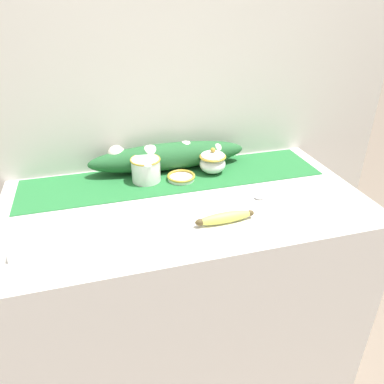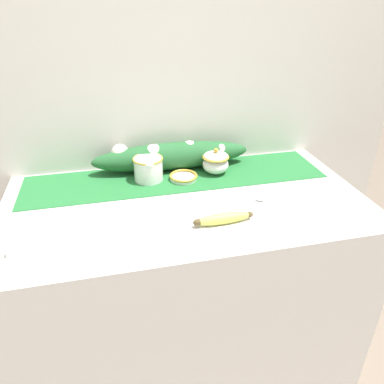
{
  "view_description": "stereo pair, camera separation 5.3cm",
  "coord_description": "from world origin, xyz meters",
  "px_view_note": "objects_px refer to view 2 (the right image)",
  "views": [
    {
      "loc": [
        -0.3,
        -1.12,
        1.56
      ],
      "look_at": [
        0.01,
        -0.03,
        0.94
      ],
      "focal_mm": 35.0,
      "sensor_mm": 36.0,
      "label": 1
    },
    {
      "loc": [
        -0.25,
        -1.14,
        1.56
      ],
      "look_at": [
        0.01,
        -0.03,
        0.94
      ],
      "focal_mm": 35.0,
      "sensor_mm": 36.0,
      "label": 2
    }
  ],
  "objects_px": {
    "sugar_bowl": "(216,162)",
    "banana": "(223,219)",
    "small_dish": "(183,177)",
    "napkin_stack": "(37,235)",
    "cream_pitcher": "(148,168)",
    "spoon": "(256,199)"
  },
  "relations": [
    {
      "from": "sugar_bowl",
      "to": "banana",
      "type": "bearing_deg",
      "value": -102.5
    },
    {
      "from": "small_dish",
      "to": "spoon",
      "type": "distance_m",
      "value": 0.31
    },
    {
      "from": "small_dish",
      "to": "napkin_stack",
      "type": "bearing_deg",
      "value": -151.04
    },
    {
      "from": "cream_pitcher",
      "to": "spoon",
      "type": "height_order",
      "value": "cream_pitcher"
    },
    {
      "from": "small_dish",
      "to": "spoon",
      "type": "xyz_separation_m",
      "value": [
        0.22,
        -0.22,
        -0.01
      ]
    },
    {
      "from": "banana",
      "to": "napkin_stack",
      "type": "relative_size",
      "value": 1.33
    },
    {
      "from": "cream_pitcher",
      "to": "sugar_bowl",
      "type": "xyz_separation_m",
      "value": [
        0.27,
        -0.0,
        -0.0
      ]
    },
    {
      "from": "cream_pitcher",
      "to": "small_dish",
      "type": "relative_size",
      "value": 1.22
    },
    {
      "from": "banana",
      "to": "sugar_bowl",
      "type": "bearing_deg",
      "value": 77.5
    },
    {
      "from": "spoon",
      "to": "banana",
      "type": "bearing_deg",
      "value": -114.97
    },
    {
      "from": "cream_pitcher",
      "to": "spoon",
      "type": "relative_size",
      "value": 0.94
    },
    {
      "from": "sugar_bowl",
      "to": "spoon",
      "type": "height_order",
      "value": "sugar_bowl"
    },
    {
      "from": "sugar_bowl",
      "to": "small_dish",
      "type": "distance_m",
      "value": 0.15
    },
    {
      "from": "napkin_stack",
      "to": "cream_pitcher",
      "type": "bearing_deg",
      "value": 39.51
    },
    {
      "from": "small_dish",
      "to": "spoon",
      "type": "height_order",
      "value": "small_dish"
    },
    {
      "from": "spoon",
      "to": "cream_pitcher",
      "type": "bearing_deg",
      "value": 174.09
    },
    {
      "from": "spoon",
      "to": "napkin_stack",
      "type": "xyz_separation_m",
      "value": [
        -0.74,
        -0.07,
        0.01
      ]
    },
    {
      "from": "sugar_bowl",
      "to": "small_dish",
      "type": "relative_size",
      "value": 0.97
    },
    {
      "from": "sugar_bowl",
      "to": "banana",
      "type": "xyz_separation_m",
      "value": [
        -0.08,
        -0.36,
        -0.03
      ]
    },
    {
      "from": "cream_pitcher",
      "to": "sugar_bowl",
      "type": "height_order",
      "value": "sugar_bowl"
    },
    {
      "from": "sugar_bowl",
      "to": "banana",
      "type": "distance_m",
      "value": 0.37
    },
    {
      "from": "small_dish",
      "to": "banana",
      "type": "xyz_separation_m",
      "value": [
        0.06,
        -0.34,
        0.01
      ]
    }
  ]
}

